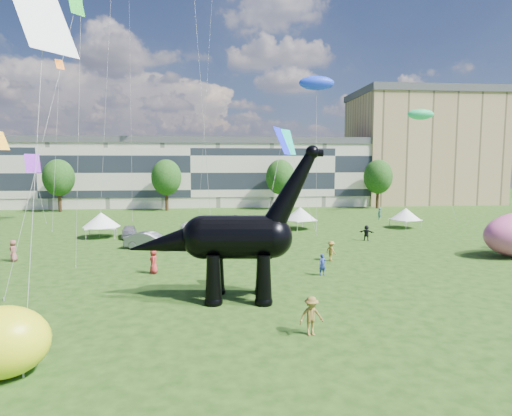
{
  "coord_description": "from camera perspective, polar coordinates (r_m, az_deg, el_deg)",
  "views": [
    {
      "loc": [
        -3.62,
        -22.44,
        8.19
      ],
      "look_at": [
        -0.69,
        8.0,
        5.0
      ],
      "focal_mm": 30.0,
      "sensor_mm": 36.0,
      "label": 1
    }
  ],
  "objects": [
    {
      "name": "car_white",
      "position": [
        50.69,
        -6.56,
        -2.44
      ],
      "size": [
        6.28,
        3.57,
        1.65
      ],
      "primitive_type": "imported",
      "rotation": [
        0.0,
        0.0,
        1.43
      ],
      "color": "white",
      "rests_on": "ground"
    },
    {
      "name": "kites",
      "position": [
        64.81,
        14.8,
        13.9
      ],
      "size": [
        64.22,
        50.35,
        31.72
      ],
      "color": "#DE430E",
      "rests_on": "ground"
    },
    {
      "name": "tree_far_right",
      "position": [
        81.07,
        15.98,
        4.38
      ],
      "size": [
        5.2,
        5.2,
        9.44
      ],
      "color": "#382314",
      "rests_on": "ground"
    },
    {
      "name": "ground",
      "position": [
        24.16,
        3.54,
        -13.87
      ],
      "size": [
        220.0,
        220.0,
        0.0
      ],
      "primitive_type": "plane",
      "color": "#16330C",
      "rests_on": "ground"
    },
    {
      "name": "gazebo_far",
      "position": [
        57.6,
        19.33,
        -0.76
      ],
      "size": [
        4.8,
        4.8,
        2.55
      ],
      "rotation": [
        0.0,
        0.0,
        0.4
      ],
      "color": "white",
      "rests_on": "ground"
    },
    {
      "name": "dinosaur_sculpture",
      "position": [
        25.74,
        -3.42,
        -4.26
      ],
      "size": [
        11.8,
        3.51,
        9.61
      ],
      "rotation": [
        0.0,
        0.0,
        -0.1
      ],
      "color": "black",
      "rests_on": "ground"
    },
    {
      "name": "car_grey",
      "position": [
        42.39,
        -13.91,
        -4.25
      ],
      "size": [
        5.21,
        3.23,
        1.62
      ],
      "primitive_type": "imported",
      "rotation": [
        0.0,
        0.0,
        1.24
      ],
      "color": "slate",
      "rests_on": "ground"
    },
    {
      "name": "apartment_block",
      "position": [
        97.76,
        21.17,
        7.2
      ],
      "size": [
        28.0,
        18.0,
        22.0
      ],
      "primitive_type": "cube",
      "color": "tan",
      "rests_on": "ground"
    },
    {
      "name": "tree_mid_right",
      "position": [
        76.36,
        3.26,
        4.52
      ],
      "size": [
        5.2,
        5.2,
        9.44
      ],
      "color": "#382314",
      "rests_on": "ground"
    },
    {
      "name": "car_silver",
      "position": [
        49.49,
        -16.54,
        -3.02
      ],
      "size": [
        2.29,
        4.22,
        1.36
      ],
      "primitive_type": "imported",
      "rotation": [
        0.0,
        0.0,
        0.18
      ],
      "color": "#A6A6AA",
      "rests_on": "ground"
    },
    {
      "name": "gazebo_left",
      "position": [
        50.39,
        -19.92,
        -1.51
      ],
      "size": [
        4.52,
        4.52,
        2.79
      ],
      "rotation": [
        0.0,
        0.0,
        0.14
      ],
      "color": "white",
      "rests_on": "ground"
    },
    {
      "name": "visitors",
      "position": [
        36.68,
        1.59,
        -5.54
      ],
      "size": [
        41.37,
        41.49,
        1.89
      ],
      "color": "#A92B2A",
      "rests_on": "ground"
    },
    {
      "name": "inflatable_yellow",
      "position": [
        19.73,
        -30.85,
        -15.1
      ],
      "size": [
        3.87,
        3.13,
        2.76
      ],
      "primitive_type": "ellipsoid",
      "rotation": [
        0.0,
        0.0,
        0.11
      ],
      "color": "yellow",
      "rests_on": "ground"
    },
    {
      "name": "car_dark",
      "position": [
        46.99,
        -1.43,
        -3.13
      ],
      "size": [
        3.35,
        5.7,
        1.55
      ],
      "primitive_type": "imported",
      "rotation": [
        0.0,
        0.0,
        -0.23
      ],
      "color": "#595960",
      "rests_on": "ground"
    },
    {
      "name": "gazebo_near",
      "position": [
        53.71,
        5.9,
        -0.75
      ],
      "size": [
        5.27,
        5.27,
        2.78
      ],
      "rotation": [
        0.0,
        0.0,
        0.43
      ],
      "color": "silver",
      "rests_on": "ground"
    },
    {
      "name": "tree_mid_left",
      "position": [
        75.93,
        -11.87,
        4.39
      ],
      "size": [
        5.2,
        5.2,
        9.44
      ],
      "color": "#382314",
      "rests_on": "ground"
    },
    {
      "name": "tree_far_left",
      "position": [
        79.95,
        -24.84,
        4.05
      ],
      "size": [
        5.2,
        5.2,
        9.44
      ],
      "color": "#382314",
      "rests_on": "ground"
    },
    {
      "name": "terrace_row",
      "position": [
        84.59,
        -8.5,
        4.41
      ],
      "size": [
        78.0,
        11.0,
        12.0
      ],
      "primitive_type": "cube",
      "color": "beige",
      "rests_on": "ground"
    }
  ]
}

